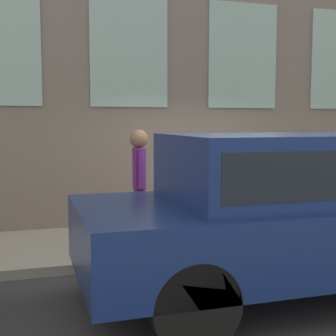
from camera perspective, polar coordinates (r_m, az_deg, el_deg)
ground_plane at (r=6.98m, az=8.49°, el=-10.99°), size 80.00×80.00×0.00m
sidewalk at (r=7.94m, az=5.02°, el=-8.39°), size 2.22×60.00×0.14m
fire_hydrant at (r=7.33m, az=3.45°, el=-5.81°), size 0.35×0.46×0.78m
person at (r=7.09m, az=-3.55°, el=-0.91°), size 0.42×0.28×1.74m
parked_truck_navy_near at (r=5.48m, az=15.19°, el=-4.19°), size 2.03×4.76×1.85m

